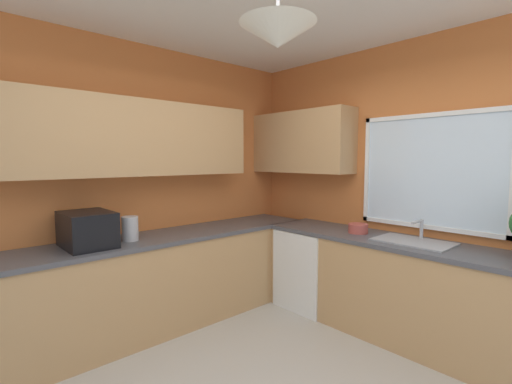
# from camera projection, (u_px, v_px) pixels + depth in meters

# --- Properties ---
(room_shell) EXTENTS (3.98, 3.88, 2.78)m
(room_shell) POSITION_uv_depth(u_px,v_px,m) (250.00, 124.00, 3.03)
(room_shell) COLOR #D17238
(room_shell) RESTS_ON ground_plane
(counter_run_left) EXTENTS (0.65, 3.49, 0.89)m
(counter_run_left) POSITION_uv_depth(u_px,v_px,m) (153.00, 283.00, 3.38)
(counter_run_left) COLOR tan
(counter_run_left) RESTS_ON ground_plane
(counter_run_back) EXTENTS (3.07, 0.65, 0.89)m
(counter_run_back) POSITION_uv_depth(u_px,v_px,m) (421.00, 294.00, 3.09)
(counter_run_back) COLOR tan
(counter_run_back) RESTS_ON ground_plane
(dishwasher) EXTENTS (0.60, 0.60, 0.84)m
(dishwasher) POSITION_uv_depth(u_px,v_px,m) (312.00, 268.00, 3.93)
(dishwasher) COLOR white
(dishwasher) RESTS_ON ground_plane
(microwave) EXTENTS (0.48, 0.36, 0.29)m
(microwave) POSITION_uv_depth(u_px,v_px,m) (87.00, 229.00, 2.95)
(microwave) COLOR black
(microwave) RESTS_ON counter_run_left
(kettle) EXTENTS (0.14, 0.14, 0.22)m
(kettle) POSITION_uv_depth(u_px,v_px,m) (130.00, 229.00, 3.17)
(kettle) COLOR #B7B7BC
(kettle) RESTS_ON counter_run_left
(sink_assembly) EXTENTS (0.62, 0.40, 0.19)m
(sink_assembly) POSITION_uv_depth(u_px,v_px,m) (414.00, 241.00, 3.11)
(sink_assembly) COLOR #9EA0A5
(sink_assembly) RESTS_ON counter_run_back
(bowl) EXTENTS (0.19, 0.19, 0.09)m
(bowl) POSITION_uv_depth(u_px,v_px,m) (358.00, 228.00, 3.51)
(bowl) COLOR #B74C42
(bowl) RESTS_ON counter_run_back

